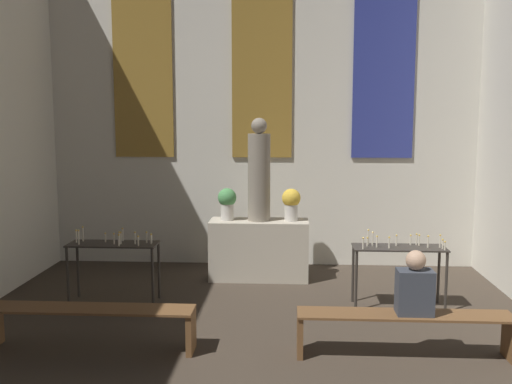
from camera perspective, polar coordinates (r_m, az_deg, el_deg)
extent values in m
cube|color=silver|center=(9.35, 0.62, 9.66)|extent=(7.12, 0.12, 5.56)
cube|color=olive|center=(9.60, -11.27, 12.79)|extent=(0.96, 0.03, 3.12)
cube|color=olive|center=(9.31, 0.60, 13.10)|extent=(0.96, 0.03, 3.12)
cube|color=navy|center=(9.42, 12.70, 12.86)|extent=(0.96, 0.03, 3.12)
cube|color=#BCB29E|center=(8.64, 0.30, -5.77)|extent=(1.47, 0.56, 0.89)
cylinder|color=gray|center=(8.45, 0.31, 1.46)|extent=(0.33, 0.33, 1.29)
sphere|color=gray|center=(8.41, 0.31, 6.64)|extent=(0.23, 0.23, 0.23)
cylinder|color=beige|center=(8.56, -2.90, -2.01)|extent=(0.20, 0.20, 0.25)
sphere|color=#4C9351|center=(8.53, -2.91, -0.55)|extent=(0.28, 0.28, 0.28)
cylinder|color=beige|center=(8.51, 3.53, -2.07)|extent=(0.20, 0.20, 0.25)
sphere|color=gold|center=(8.48, 3.54, -0.60)|extent=(0.28, 0.28, 0.28)
cube|color=#332D28|center=(7.72, -14.09, -5.06)|extent=(1.17, 0.42, 0.02)
cylinder|color=#332D28|center=(7.83, -18.32, -8.02)|extent=(0.04, 0.04, 0.77)
cylinder|color=#332D28|center=(7.50, -10.30, -8.44)|extent=(0.04, 0.04, 0.77)
cylinder|color=#332D28|center=(8.16, -17.38, -7.36)|extent=(0.04, 0.04, 0.77)
cylinder|color=#332D28|center=(7.84, -9.68, -7.72)|extent=(0.04, 0.04, 0.77)
cylinder|color=silver|center=(7.81, -13.19, -4.23)|extent=(0.02, 0.02, 0.16)
sphere|color=#F9CC4C|center=(7.79, -13.21, -3.58)|extent=(0.02, 0.02, 0.02)
cylinder|color=silver|center=(7.57, -10.45, -4.70)|extent=(0.02, 0.02, 0.11)
sphere|color=#F9CC4C|center=(7.55, -10.46, -4.19)|extent=(0.02, 0.02, 0.02)
cylinder|color=silver|center=(7.52, -13.56, -4.78)|extent=(0.02, 0.02, 0.13)
sphere|color=#F9CC4C|center=(7.50, -13.58, -4.19)|extent=(0.02, 0.02, 0.02)
cylinder|color=silver|center=(7.74, -17.31, -4.41)|extent=(0.02, 0.02, 0.17)
sphere|color=#F9CC4C|center=(7.72, -17.34, -3.70)|extent=(0.02, 0.02, 0.02)
cylinder|color=silver|center=(7.65, -14.01, -4.62)|extent=(0.02, 0.02, 0.13)
sphere|color=#F9CC4C|center=(7.63, -14.03, -4.07)|extent=(0.02, 0.02, 0.02)
cylinder|color=silver|center=(7.81, -14.83, -4.48)|extent=(0.02, 0.02, 0.10)
sphere|color=#F9CC4C|center=(7.79, -14.85, -4.02)|extent=(0.02, 0.02, 0.02)
cylinder|color=silver|center=(7.63, -13.36, -4.56)|extent=(0.02, 0.02, 0.14)
sphere|color=#F9CC4C|center=(7.62, -13.38, -3.95)|extent=(0.02, 0.02, 0.02)
cylinder|color=silver|center=(7.88, -17.53, -4.30)|extent=(0.02, 0.02, 0.15)
sphere|color=#F9CC4C|center=(7.87, -17.56, -3.68)|extent=(0.02, 0.02, 0.02)
cylinder|color=silver|center=(7.64, -10.88, -4.54)|extent=(0.02, 0.02, 0.13)
sphere|color=#F9CC4C|center=(7.62, -10.90, -3.98)|extent=(0.02, 0.02, 0.02)
cylinder|color=silver|center=(7.59, -12.00, -4.59)|extent=(0.02, 0.02, 0.14)
sphere|color=#F9CC4C|center=(7.57, -12.02, -3.97)|extent=(0.02, 0.02, 0.02)
cylinder|color=silver|center=(7.48, -11.69, -4.87)|extent=(0.02, 0.02, 0.11)
sphere|color=#F9CC4C|center=(7.47, -11.71, -4.36)|extent=(0.02, 0.02, 0.02)
cylinder|color=silver|center=(7.93, -16.92, -4.09)|extent=(0.02, 0.02, 0.18)
sphere|color=#F9CC4C|center=(7.91, -16.95, -3.37)|extent=(0.02, 0.02, 0.02)
cylinder|color=silver|center=(7.63, -10.41, -4.64)|extent=(0.02, 0.02, 0.10)
sphere|color=#F9CC4C|center=(7.61, -10.42, -4.18)|extent=(0.02, 0.02, 0.02)
cylinder|color=silver|center=(7.61, -13.51, -4.57)|extent=(0.02, 0.02, 0.15)
sphere|color=#F9CC4C|center=(7.59, -13.53, -3.93)|extent=(0.02, 0.02, 0.02)
cube|color=#332D28|center=(7.51, 14.13, -5.42)|extent=(1.17, 0.42, 0.02)
cylinder|color=#332D28|center=(7.35, 9.99, -8.77)|extent=(0.04, 0.04, 0.77)
cylinder|color=#332D28|center=(7.56, 18.49, -8.58)|extent=(0.04, 0.04, 0.77)
cylinder|color=#332D28|center=(7.69, 9.67, -8.01)|extent=(0.04, 0.04, 0.77)
cylinder|color=#332D28|center=(7.90, 17.80, -7.87)|extent=(0.04, 0.04, 0.77)
cylinder|color=silver|center=(7.45, 11.07, -4.97)|extent=(0.02, 0.02, 0.10)
sphere|color=#F9CC4C|center=(7.43, 11.09, -4.52)|extent=(0.02, 0.02, 0.02)
cylinder|color=silver|center=(7.66, 15.75, -4.64)|extent=(0.02, 0.02, 0.13)
sphere|color=#F9CC4C|center=(7.65, 15.77, -4.08)|extent=(0.02, 0.02, 0.02)
cylinder|color=silver|center=(7.64, 15.20, -4.72)|extent=(0.02, 0.02, 0.11)
sphere|color=#F9CC4C|center=(7.62, 15.22, -4.21)|extent=(0.02, 0.02, 0.02)
cylinder|color=silver|center=(7.41, 11.99, -4.94)|extent=(0.02, 0.02, 0.13)
sphere|color=#F9CC4C|center=(7.39, 12.01, -4.36)|extent=(0.02, 0.02, 0.02)
cylinder|color=silver|center=(7.54, 16.82, -4.85)|extent=(0.02, 0.02, 0.14)
sphere|color=#F9CC4C|center=(7.53, 16.85, -4.25)|extent=(0.02, 0.02, 0.02)
cylinder|color=silver|center=(7.39, 13.17, -5.01)|extent=(0.02, 0.02, 0.13)
sphere|color=#F9CC4C|center=(7.37, 13.19, -4.44)|extent=(0.02, 0.02, 0.02)
cylinder|color=silver|center=(7.47, 18.36, -5.19)|extent=(0.02, 0.02, 0.09)
sphere|color=#F9CC4C|center=(7.46, 18.38, -4.74)|extent=(0.02, 0.02, 0.02)
cylinder|color=silver|center=(7.48, 11.58, -4.67)|extent=(0.02, 0.02, 0.16)
sphere|color=#F9CC4C|center=(7.47, 11.59, -3.98)|extent=(0.02, 0.02, 0.02)
cylinder|color=silver|center=(7.54, 13.86, -4.79)|extent=(0.02, 0.02, 0.12)
sphere|color=#F9CC4C|center=(7.53, 13.87, -4.24)|extent=(0.02, 0.02, 0.02)
cylinder|color=silver|center=(7.53, 18.16, -5.03)|extent=(0.02, 0.02, 0.11)
sphere|color=#F9CC4C|center=(7.52, 18.18, -4.55)|extent=(0.02, 0.02, 0.02)
cylinder|color=silver|center=(7.53, 11.16, -4.52)|extent=(0.02, 0.02, 0.18)
sphere|color=#F9CC4C|center=(7.51, 11.18, -3.77)|extent=(0.02, 0.02, 0.02)
cylinder|color=silver|center=(7.27, 10.66, -5.13)|extent=(0.02, 0.02, 0.13)
sphere|color=#F9CC4C|center=(7.26, 10.67, -4.54)|extent=(0.02, 0.02, 0.02)
cylinder|color=silver|center=(7.59, 17.92, -4.77)|extent=(0.02, 0.02, 0.15)
sphere|color=#F9CC4C|center=(7.57, 17.95, -4.14)|extent=(0.02, 0.02, 0.02)
cylinder|color=silver|center=(7.64, 16.00, -4.71)|extent=(0.02, 0.02, 0.12)
sphere|color=#F9CC4C|center=(7.62, 16.02, -4.18)|extent=(0.02, 0.02, 0.02)
cube|color=brown|center=(6.31, -16.22, -11.14)|extent=(2.17, 0.36, 0.03)
cube|color=brown|center=(6.13, -6.52, -13.72)|extent=(0.06, 0.32, 0.43)
cube|color=brown|center=(6.09, 14.64, -11.79)|extent=(2.17, 0.36, 0.03)
cube|color=brown|center=(6.05, 4.41, -13.98)|extent=(0.06, 0.32, 0.43)
cube|color=brown|center=(6.45, 24.06, -13.24)|extent=(0.06, 0.32, 0.43)
cube|color=#383D47|center=(6.03, 15.58, -9.61)|extent=(0.36, 0.24, 0.45)
sphere|color=tan|center=(5.94, 15.69, -6.59)|extent=(0.20, 0.20, 0.20)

